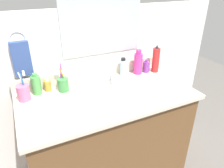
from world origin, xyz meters
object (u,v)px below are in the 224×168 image
(faucet, at_px, (111,79))
(cup_green, at_px, (63,84))
(bottle_toner_green, at_px, (36,85))
(bottle_gel_clear, at_px, (123,68))
(bottle_oil_amber, at_px, (48,85))
(bottle_spray_red, at_px, (156,60))
(bottle_soap_pink, at_px, (138,63))
(bottle_cream_purple, at_px, (146,67))
(cup_pink, at_px, (24,92))
(soap_bar, at_px, (80,82))
(hand_towel, at_px, (22,59))

(faucet, height_order, cup_green, cup_green)
(bottle_toner_green, bearing_deg, bottle_gel_clear, 0.05)
(faucet, relative_size, bottle_oil_amber, 1.86)
(bottle_spray_red, bearing_deg, bottle_soap_pink, 169.94)
(bottle_cream_purple, bearing_deg, bottle_spray_red, -18.03)
(faucet, relative_size, bottle_spray_red, 0.73)
(cup_pink, xyz_separation_m, cup_green, (0.24, 0.01, -0.00))
(bottle_gel_clear, bearing_deg, bottle_soap_pink, -4.30)
(faucet, relative_size, bottle_gel_clear, 1.10)
(bottle_gel_clear, xyz_separation_m, cup_pink, (-0.71, -0.05, -0.01))
(bottle_toner_green, relative_size, soap_bar, 2.23)
(bottle_spray_red, xyz_separation_m, bottle_gel_clear, (-0.27, 0.04, -0.03))
(hand_towel, height_order, bottle_soap_pink, hand_towel)
(bottle_gel_clear, xyz_separation_m, bottle_soap_pink, (0.12, -0.01, 0.02))
(hand_towel, height_order, faucet, hand_towel)
(bottle_spray_red, relative_size, bottle_toner_green, 1.53)
(bottle_soap_pink, xyz_separation_m, cup_pink, (-0.84, -0.04, -0.03))
(bottle_cream_purple, distance_m, cup_pink, 0.91)
(bottle_spray_red, bearing_deg, bottle_cream_purple, 161.97)
(bottle_soap_pink, bearing_deg, cup_pink, -177.36)
(hand_towel, distance_m, bottle_gel_clear, 0.70)
(faucet, distance_m, bottle_spray_red, 0.41)
(hand_towel, xyz_separation_m, bottle_toner_green, (0.05, -0.08, -0.16))
(bottle_cream_purple, bearing_deg, bottle_gel_clear, 176.43)
(faucet, bearing_deg, bottle_gel_clear, 23.49)
(bottle_oil_amber, distance_m, cup_green, 0.10)
(cup_green, bearing_deg, soap_bar, 20.59)
(bottle_cream_purple, bearing_deg, bottle_soap_pink, 177.64)
(hand_towel, bearing_deg, bottle_toner_green, -56.71)
(bottle_gel_clear, bearing_deg, hand_towel, 173.41)
(hand_towel, distance_m, soap_bar, 0.41)
(faucet, relative_size, cup_pink, 0.85)
(faucet, bearing_deg, bottle_toner_green, 173.57)
(bottle_cream_purple, height_order, soap_bar, bottle_cream_purple)
(bottle_toner_green, bearing_deg, bottle_oil_amber, 8.67)
(bottle_toner_green, distance_m, cup_pink, 0.10)
(cup_green, distance_m, soap_bar, 0.15)
(hand_towel, xyz_separation_m, bottle_gel_clear, (0.68, -0.08, -0.15))
(bottle_oil_amber, height_order, cup_pink, cup_pink)
(bottle_toner_green, relative_size, bottle_oil_amber, 1.66)
(bottle_spray_red, height_order, bottle_cream_purple, bottle_spray_red)
(bottle_toner_green, height_order, bottle_cream_purple, bottle_toner_green)
(cup_pink, bearing_deg, bottle_gel_clear, 3.85)
(cup_pink, bearing_deg, hand_towel, 76.59)
(cup_green, xyz_separation_m, soap_bar, (0.13, 0.05, -0.04))
(soap_bar, bearing_deg, hand_towel, 169.35)
(bottle_toner_green, distance_m, soap_bar, 0.30)
(hand_towel, height_order, cup_green, hand_towel)
(cup_pink, height_order, soap_bar, cup_pink)
(bottle_oil_amber, relative_size, bottle_gel_clear, 0.59)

